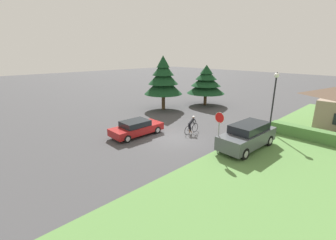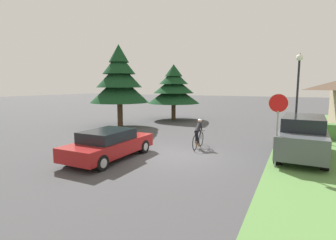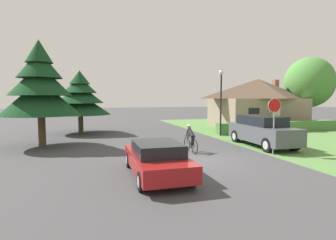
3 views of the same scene
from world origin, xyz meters
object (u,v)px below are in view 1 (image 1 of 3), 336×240
(street_lamp, at_px, (275,91))
(conifer_tall_near, at_px, (163,79))
(stop_sign, at_px, (219,125))
(conifer_tall_far, at_px, (206,82))
(parked_suv_right, at_px, (247,136))
(sedan_left_lane, at_px, (136,128))
(cyclist, at_px, (192,125))

(street_lamp, relative_size, conifer_tall_near, 0.81)
(stop_sign, xyz_separation_m, conifer_tall_far, (-9.67, 11.32, 0.88))
(street_lamp, bearing_deg, stop_sign, -95.12)
(parked_suv_right, height_order, stop_sign, stop_sign)
(parked_suv_right, distance_m, street_lamp, 5.31)
(parked_suv_right, height_order, street_lamp, street_lamp)
(sedan_left_lane, bearing_deg, stop_sign, -73.38)
(sedan_left_lane, distance_m, conifer_tall_near, 9.66)
(stop_sign, xyz_separation_m, conifer_tall_near, (-11.66, 5.77, 1.53))
(stop_sign, xyz_separation_m, street_lamp, (0.61, 6.81, 1.48))
(street_lamp, xyz_separation_m, conifer_tall_far, (-10.28, 4.51, -0.61))
(cyclist, height_order, parked_suv_right, parked_suv_right)
(cyclist, bearing_deg, stop_sign, -116.81)
(parked_suv_right, height_order, conifer_tall_far, conifer_tall_far)
(parked_suv_right, xyz_separation_m, conifer_tall_near, (-12.60, 3.58, 2.63))
(street_lamp, bearing_deg, sedan_left_lane, -129.48)
(sedan_left_lane, relative_size, conifer_tall_far, 0.86)
(stop_sign, bearing_deg, street_lamp, -91.63)
(cyclist, distance_m, conifer_tall_near, 9.28)
(street_lamp, distance_m, conifer_tall_far, 11.25)
(conifer_tall_far, bearing_deg, street_lamp, -23.70)
(parked_suv_right, bearing_deg, conifer_tall_near, 76.23)
(parked_suv_right, distance_m, stop_sign, 2.63)
(sedan_left_lane, xyz_separation_m, conifer_tall_far, (-3.11, 13.22, 2.26))
(conifer_tall_far, bearing_deg, stop_sign, -49.50)
(sedan_left_lane, bearing_deg, conifer_tall_far, 13.77)
(stop_sign, bearing_deg, sedan_left_lane, 19.59)
(sedan_left_lane, height_order, conifer_tall_near, conifer_tall_near)
(conifer_tall_far, bearing_deg, parked_suv_right, -40.71)
(street_lamp, xyz_separation_m, conifer_tall_near, (-12.27, -1.04, 0.04))
(sedan_left_lane, relative_size, conifer_tall_near, 0.70)
(cyclist, bearing_deg, street_lamp, -43.13)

